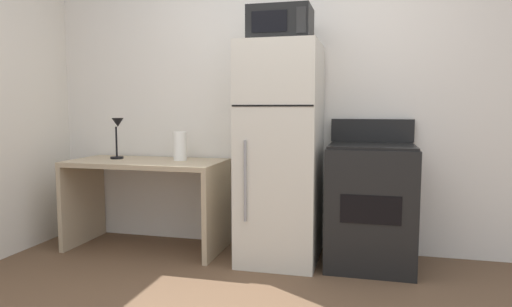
{
  "coord_description": "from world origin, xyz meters",
  "views": [
    {
      "loc": [
        0.63,
        -2.1,
        1.19
      ],
      "look_at": [
        -0.17,
        1.1,
        0.85
      ],
      "focal_mm": 31.64,
      "sensor_mm": 36.0,
      "label": 1
    }
  ],
  "objects_px": {
    "microwave": "(281,25)",
    "oven_range": "(370,205)",
    "desk_lamp": "(117,131)",
    "refrigerator": "(280,154)",
    "paper_towel_roll": "(180,146)",
    "desk": "(147,186)"
  },
  "relations": [
    {
      "from": "desk_lamp",
      "to": "refrigerator",
      "type": "height_order",
      "value": "refrigerator"
    },
    {
      "from": "paper_towel_roll",
      "to": "microwave",
      "type": "xyz_separation_m",
      "value": [
        0.88,
        -0.12,
        0.93
      ]
    },
    {
      "from": "paper_towel_roll",
      "to": "microwave",
      "type": "bearing_deg",
      "value": -7.52
    },
    {
      "from": "desk",
      "to": "desk_lamp",
      "type": "distance_m",
      "value": 0.54
    },
    {
      "from": "microwave",
      "to": "oven_range",
      "type": "distance_m",
      "value": 1.5
    },
    {
      "from": "desk_lamp",
      "to": "paper_towel_roll",
      "type": "height_order",
      "value": "desk_lamp"
    },
    {
      "from": "desk_lamp",
      "to": "oven_range",
      "type": "relative_size",
      "value": 0.32
    },
    {
      "from": "refrigerator",
      "to": "oven_range",
      "type": "xyz_separation_m",
      "value": [
        0.68,
        0.03,
        -0.37
      ]
    },
    {
      "from": "refrigerator",
      "to": "microwave",
      "type": "bearing_deg",
      "value": -89.69
    },
    {
      "from": "desk",
      "to": "refrigerator",
      "type": "height_order",
      "value": "refrigerator"
    },
    {
      "from": "microwave",
      "to": "desk",
      "type": "bearing_deg",
      "value": 178.25
    },
    {
      "from": "microwave",
      "to": "oven_range",
      "type": "bearing_deg",
      "value": 4.18
    },
    {
      "from": "desk_lamp",
      "to": "oven_range",
      "type": "height_order",
      "value": "desk_lamp"
    },
    {
      "from": "refrigerator",
      "to": "oven_range",
      "type": "height_order",
      "value": "refrigerator"
    },
    {
      "from": "refrigerator",
      "to": "microwave",
      "type": "relative_size",
      "value": 3.64
    },
    {
      "from": "desk",
      "to": "microwave",
      "type": "distance_m",
      "value": 1.71
    },
    {
      "from": "oven_range",
      "to": "refrigerator",
      "type": "bearing_deg",
      "value": -177.6
    },
    {
      "from": "microwave",
      "to": "oven_range",
      "type": "relative_size",
      "value": 0.42
    },
    {
      "from": "desk",
      "to": "paper_towel_roll",
      "type": "xyz_separation_m",
      "value": [
        0.27,
        0.08,
        0.34
      ]
    },
    {
      "from": "desk",
      "to": "paper_towel_roll",
      "type": "height_order",
      "value": "paper_towel_roll"
    },
    {
      "from": "desk",
      "to": "microwave",
      "type": "relative_size",
      "value": 2.81
    },
    {
      "from": "desk_lamp",
      "to": "paper_towel_roll",
      "type": "xyz_separation_m",
      "value": [
        0.56,
        0.04,
        -0.12
      ]
    }
  ]
}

